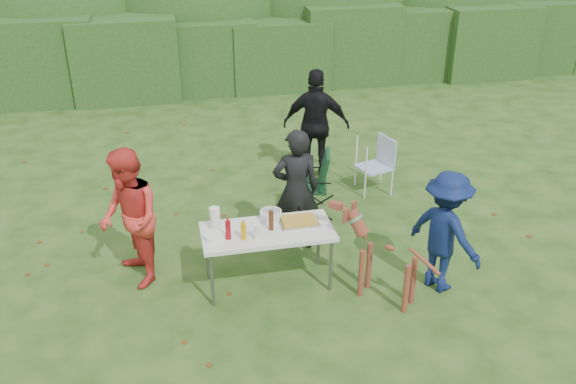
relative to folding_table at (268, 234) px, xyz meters
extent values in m
plane|color=#1E4211|center=(-0.01, -0.21, -0.69)|extent=(80.00, 80.00, 0.00)
cube|color=#23471C|center=(-0.01, 7.79, 0.16)|extent=(22.00, 1.40, 1.70)
ellipsoid|color=#3D6628|center=(-0.01, 9.39, 0.91)|extent=(20.00, 2.60, 3.20)
cube|color=silver|center=(0.00, 0.00, 0.03)|extent=(1.50, 0.70, 0.05)
cylinder|color=slate|center=(-0.68, -0.28, -0.34)|extent=(0.04, 0.04, 0.69)
cylinder|color=slate|center=(0.68, -0.28, -0.34)|extent=(0.04, 0.04, 0.69)
cylinder|color=slate|center=(-0.68, 0.28, -0.34)|extent=(0.04, 0.04, 0.69)
cylinder|color=slate|center=(0.68, 0.28, -0.34)|extent=(0.04, 0.04, 0.69)
imported|color=black|center=(0.51, 0.77, 0.13)|extent=(0.61, 0.42, 1.63)
imported|color=red|center=(-1.52, 0.41, 0.15)|extent=(0.85, 0.96, 1.67)
imported|color=black|center=(1.30, 2.80, 0.20)|extent=(1.12, 0.75, 1.77)
imported|color=#0D1B49|center=(1.96, -0.46, 0.05)|extent=(0.92, 1.09, 1.47)
cube|color=#B7B7BA|center=(0.39, 0.08, 0.06)|extent=(0.45, 0.30, 0.02)
cube|color=gold|center=(0.39, 0.08, 0.09)|extent=(0.40, 0.26, 0.04)
cylinder|color=#CF9C00|center=(-0.29, -0.14, 0.15)|extent=(0.06, 0.06, 0.20)
cylinder|color=#990B10|center=(-0.46, -0.10, 0.16)|extent=(0.06, 0.06, 0.22)
cylinder|color=#47230F|center=(0.04, 0.00, 0.17)|extent=(0.06, 0.06, 0.24)
cylinder|color=white|center=(-0.57, 0.17, 0.18)|extent=(0.12, 0.12, 0.26)
cylinder|color=white|center=(-0.14, -0.17, 0.14)|extent=(0.08, 0.08, 0.18)
cylinder|color=silver|center=(0.09, 0.25, 0.10)|extent=(0.26, 0.26, 0.10)
cylinder|color=white|center=(-0.60, -0.06, 0.08)|extent=(0.24, 0.24, 0.05)
camera|label=1|loc=(-1.03, -5.89, 3.56)|focal=38.00mm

